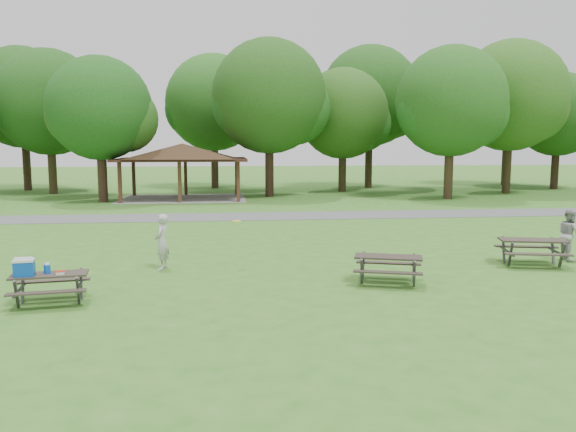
# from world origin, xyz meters

# --- Properties ---
(ground) EXTENTS (160.00, 160.00, 0.00)m
(ground) POSITION_xyz_m (0.00, 0.00, 0.00)
(ground) COLOR #32681D
(ground) RESTS_ON ground
(asphalt_path) EXTENTS (120.00, 3.20, 0.02)m
(asphalt_path) POSITION_xyz_m (0.00, 14.00, 0.01)
(asphalt_path) COLOR #4F4F52
(asphalt_path) RESTS_ON ground
(pavilion) EXTENTS (8.60, 7.01, 3.76)m
(pavilion) POSITION_xyz_m (-4.00, 24.00, 3.06)
(pavilion) COLOR #371F14
(pavilion) RESTS_ON ground
(tree_row_c) EXTENTS (8.19, 7.80, 10.67)m
(tree_row_c) POSITION_xyz_m (-13.90, 29.03, 6.54)
(tree_row_c) COLOR #322316
(tree_row_c) RESTS_ON ground
(tree_row_d) EXTENTS (6.93, 6.60, 9.27)m
(tree_row_d) POSITION_xyz_m (-8.92, 22.53, 5.77)
(tree_row_d) COLOR black
(tree_row_d) RESTS_ON ground
(tree_row_e) EXTENTS (8.40, 8.00, 11.02)m
(tree_row_e) POSITION_xyz_m (2.10, 25.03, 6.78)
(tree_row_e) COLOR black
(tree_row_e) RESTS_ON ground
(tree_row_f) EXTENTS (7.35, 7.00, 9.55)m
(tree_row_f) POSITION_xyz_m (8.09, 28.53, 5.84)
(tree_row_f) COLOR black
(tree_row_f) RESTS_ON ground
(tree_row_g) EXTENTS (7.77, 7.40, 10.25)m
(tree_row_g) POSITION_xyz_m (14.09, 22.03, 6.33)
(tree_row_g) COLOR #322216
(tree_row_g) RESTS_ON ground
(tree_row_h) EXTENTS (8.61, 8.20, 11.37)m
(tree_row_h) POSITION_xyz_m (20.10, 25.53, 7.03)
(tree_row_h) COLOR black
(tree_row_h) RESTS_ON ground
(tree_row_i) EXTENTS (7.14, 6.80, 9.52)m
(tree_row_i) POSITION_xyz_m (26.08, 29.03, 5.91)
(tree_row_i) COLOR black
(tree_row_i) RESTS_ON ground
(tree_deep_a) EXTENTS (8.40, 8.00, 11.38)m
(tree_deep_a) POSITION_xyz_m (-16.90, 32.53, 7.13)
(tree_deep_a) COLOR #301E15
(tree_deep_a) RESTS_ON ground
(tree_deep_b) EXTENTS (8.40, 8.00, 11.13)m
(tree_deep_b) POSITION_xyz_m (-1.90, 33.03, 6.89)
(tree_deep_b) COLOR black
(tree_deep_b) RESTS_ON ground
(tree_deep_c) EXTENTS (8.82, 8.40, 11.90)m
(tree_deep_c) POSITION_xyz_m (11.10, 32.03, 7.44)
(tree_deep_c) COLOR black
(tree_deep_c) RESTS_ON ground
(tree_deep_d) EXTENTS (8.40, 8.00, 11.27)m
(tree_deep_d) POSITION_xyz_m (24.10, 33.53, 7.03)
(tree_deep_d) COLOR black
(tree_deep_d) RESTS_ON ground
(picnic_table_near) EXTENTS (1.89, 1.60, 1.18)m
(picnic_table_near) POSITION_xyz_m (-5.39, -1.44, 0.68)
(picnic_table_near) COLOR #2D2720
(picnic_table_near) RESTS_ON ground
(picnic_table_middle) EXTENTS (2.12, 1.89, 0.77)m
(picnic_table_middle) POSITION_xyz_m (3.23, -0.38, 0.57)
(picnic_table_middle) COLOR #2B231F
(picnic_table_middle) RESTS_ON ground
(picnic_table_far) EXTENTS (2.24, 1.96, 0.84)m
(picnic_table_far) POSITION_xyz_m (8.30, 1.33, 0.62)
(picnic_table_far) COLOR #2D2720
(picnic_table_far) RESTS_ON ground
(frisbee_in_flight) EXTENTS (0.33, 0.33, 0.02)m
(frisbee_in_flight) POSITION_xyz_m (-0.78, 2.01, 1.43)
(frisbee_in_flight) COLOR yellow
(frisbee_in_flight) RESTS_ON ground
(frisbee_thrower) EXTENTS (0.50, 0.67, 1.66)m
(frisbee_thrower) POSITION_xyz_m (-3.01, 2.03, 0.83)
(frisbee_thrower) COLOR #AEAEB1
(frisbee_thrower) RESTS_ON ground
(frisbee_catcher) EXTENTS (0.72, 0.88, 1.68)m
(frisbee_catcher) POSITION_xyz_m (9.88, 1.90, 0.84)
(frisbee_catcher) COLOR #A2A3A5
(frisbee_catcher) RESTS_ON ground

